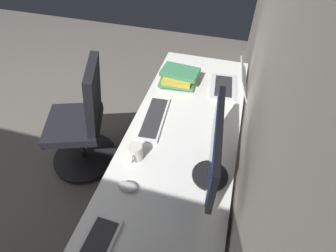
{
  "coord_description": "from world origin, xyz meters",
  "views": [
    {
      "loc": [
        1.13,
        2.14,
        1.99
      ],
      "look_at": [
        0.16,
        1.88,
        0.95
      ],
      "focal_mm": 28.59,
      "sensor_mm": 36.0,
      "label": 1
    }
  ],
  "objects_px": {
    "laptop_leftmost": "(231,83)",
    "coffee_mug": "(136,152)",
    "mouse_main": "(128,187)",
    "keyboard_main": "(154,118)",
    "book_stack_near": "(179,77)",
    "monitor_primary": "(215,149)",
    "drawer_pedestal": "(169,222)",
    "office_chair": "(83,124)"
  },
  "relations": [
    {
      "from": "monitor_primary",
      "to": "mouse_main",
      "type": "relative_size",
      "value": 5.43
    },
    {
      "from": "drawer_pedestal",
      "to": "book_stack_near",
      "type": "relative_size",
      "value": 2.29
    },
    {
      "from": "laptop_leftmost",
      "to": "coffee_mug",
      "type": "bearing_deg",
      "value": -29.35
    },
    {
      "from": "laptop_leftmost",
      "to": "book_stack_near",
      "type": "bearing_deg",
      "value": -85.55
    },
    {
      "from": "laptop_leftmost",
      "to": "mouse_main",
      "type": "relative_size",
      "value": 3.32
    },
    {
      "from": "keyboard_main",
      "to": "mouse_main",
      "type": "relative_size",
      "value": 4.12
    },
    {
      "from": "monitor_primary",
      "to": "laptop_leftmost",
      "type": "bearing_deg",
      "value": 178.31
    },
    {
      "from": "laptop_leftmost",
      "to": "monitor_primary",
      "type": "bearing_deg",
      "value": -1.69
    },
    {
      "from": "book_stack_near",
      "to": "coffee_mug",
      "type": "xyz_separation_m",
      "value": [
        0.78,
        -0.06,
        0.0
      ]
    },
    {
      "from": "drawer_pedestal",
      "to": "office_chair",
      "type": "bearing_deg",
      "value": -122.47
    },
    {
      "from": "laptop_leftmost",
      "to": "office_chair",
      "type": "relative_size",
      "value": 0.36
    },
    {
      "from": "laptop_leftmost",
      "to": "office_chair",
      "type": "bearing_deg",
      "value": -68.89
    },
    {
      "from": "monitor_primary",
      "to": "book_stack_near",
      "type": "xyz_separation_m",
      "value": [
        -0.79,
        -0.37,
        -0.19
      ]
    },
    {
      "from": "drawer_pedestal",
      "to": "book_stack_near",
      "type": "distance_m",
      "value": 1.05
    },
    {
      "from": "drawer_pedestal",
      "to": "monitor_primary",
      "type": "bearing_deg",
      "value": 127.95
    },
    {
      "from": "monitor_primary",
      "to": "office_chair",
      "type": "relative_size",
      "value": 0.58
    },
    {
      "from": "monitor_primary",
      "to": "book_stack_near",
      "type": "relative_size",
      "value": 1.87
    },
    {
      "from": "coffee_mug",
      "to": "office_chair",
      "type": "xyz_separation_m",
      "value": [
        -0.39,
        -0.63,
        -0.33
      ]
    },
    {
      "from": "keyboard_main",
      "to": "coffee_mug",
      "type": "height_order",
      "value": "coffee_mug"
    },
    {
      "from": "office_chair",
      "to": "book_stack_near",
      "type": "bearing_deg",
      "value": 119.48
    },
    {
      "from": "drawer_pedestal",
      "to": "laptop_leftmost",
      "type": "relative_size",
      "value": 2.01
    },
    {
      "from": "laptop_leftmost",
      "to": "mouse_main",
      "type": "height_order",
      "value": "laptop_leftmost"
    },
    {
      "from": "laptop_leftmost",
      "to": "keyboard_main",
      "type": "height_order",
      "value": "laptop_leftmost"
    },
    {
      "from": "keyboard_main",
      "to": "book_stack_near",
      "type": "relative_size",
      "value": 1.42
    },
    {
      "from": "laptop_leftmost",
      "to": "office_chair",
      "type": "distance_m",
      "value": 1.2
    },
    {
      "from": "coffee_mug",
      "to": "drawer_pedestal",
      "type": "bearing_deg",
      "value": 56.95
    },
    {
      "from": "mouse_main",
      "to": "coffee_mug",
      "type": "xyz_separation_m",
      "value": [
        -0.2,
        -0.03,
        0.04
      ]
    },
    {
      "from": "drawer_pedestal",
      "to": "office_chair",
      "type": "relative_size",
      "value": 0.72
    },
    {
      "from": "monitor_primary",
      "to": "book_stack_near",
      "type": "bearing_deg",
      "value": -154.67
    },
    {
      "from": "coffee_mug",
      "to": "office_chair",
      "type": "bearing_deg",
      "value": -122.24
    },
    {
      "from": "keyboard_main",
      "to": "mouse_main",
      "type": "xyz_separation_m",
      "value": [
        0.54,
        0.03,
        0.01
      ]
    },
    {
      "from": "book_stack_near",
      "to": "coffee_mug",
      "type": "height_order",
      "value": "same"
    },
    {
      "from": "mouse_main",
      "to": "keyboard_main",
      "type": "bearing_deg",
      "value": -177.02
    },
    {
      "from": "drawer_pedestal",
      "to": "keyboard_main",
      "type": "height_order",
      "value": "keyboard_main"
    },
    {
      "from": "drawer_pedestal",
      "to": "laptop_leftmost",
      "type": "height_order",
      "value": "laptop_leftmost"
    },
    {
      "from": "coffee_mug",
      "to": "mouse_main",
      "type": "bearing_deg",
      "value": 7.81
    },
    {
      "from": "keyboard_main",
      "to": "book_stack_near",
      "type": "xyz_separation_m",
      "value": [
        -0.44,
        0.06,
        0.04
      ]
    },
    {
      "from": "monitor_primary",
      "to": "coffee_mug",
      "type": "xyz_separation_m",
      "value": [
        -0.01,
        -0.43,
        -0.19
      ]
    },
    {
      "from": "office_chair",
      "to": "keyboard_main",
      "type": "bearing_deg",
      "value": 84.87
    },
    {
      "from": "keyboard_main",
      "to": "office_chair",
      "type": "relative_size",
      "value": 0.44
    },
    {
      "from": "mouse_main",
      "to": "book_stack_near",
      "type": "height_order",
      "value": "book_stack_near"
    },
    {
      "from": "monitor_primary",
      "to": "laptop_leftmost",
      "type": "xyz_separation_m",
      "value": [
        -0.82,
        0.02,
        -0.19
      ]
    }
  ]
}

